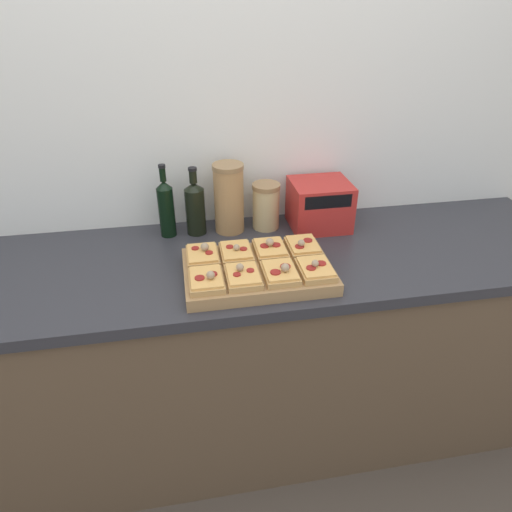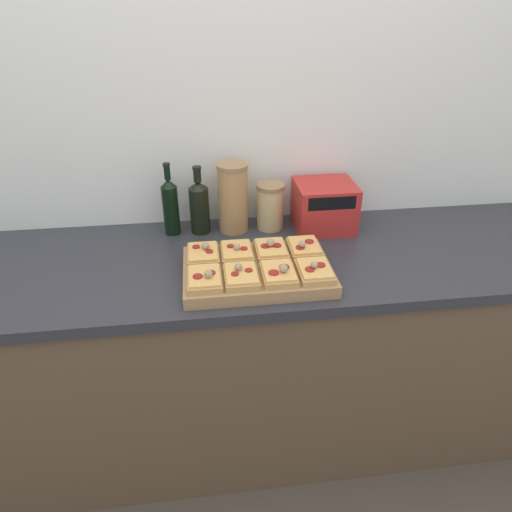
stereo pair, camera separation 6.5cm
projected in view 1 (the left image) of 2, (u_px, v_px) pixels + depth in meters
ground_plane at (251, 492)px, 1.81m from camera, size 12.00×12.00×0.00m
wall_back at (220, 131)px, 1.75m from camera, size 6.00×0.06×2.50m
kitchen_counter at (237, 352)px, 1.85m from camera, size 2.63×0.67×0.89m
cutting_board at (258, 271)px, 1.51m from camera, size 0.48×0.32×0.04m
pizza_slice_back_left at (203, 255)px, 1.53m from camera, size 0.11×0.14×0.06m
pizza_slice_back_midleft at (237, 252)px, 1.55m from camera, size 0.11×0.14×0.05m
pizza_slice_back_midright at (270, 249)px, 1.57m from camera, size 0.11×0.14×0.06m
pizza_slice_back_right at (303, 246)px, 1.58m from camera, size 0.11×0.14×0.05m
pizza_slice_front_left at (206, 280)px, 1.40m from camera, size 0.11×0.14×0.05m
pizza_slice_front_midleft at (243, 276)px, 1.42m from camera, size 0.11×0.14×0.05m
pizza_slice_front_midright at (280, 273)px, 1.44m from camera, size 0.11×0.14×0.06m
pizza_slice_front_right at (316, 269)px, 1.46m from camera, size 0.11×0.14×0.05m
olive_oil_bottle at (166, 207)px, 1.72m from camera, size 0.06×0.06×0.28m
wine_bottle at (195, 207)px, 1.74m from camera, size 0.08×0.08×0.27m
grain_jar_tall at (229, 198)px, 1.75m from camera, size 0.12×0.12×0.27m
grain_jar_short at (266, 206)px, 1.79m from camera, size 0.11×0.11×0.18m
toaster_oven at (319, 205)px, 1.80m from camera, size 0.25×0.20×0.19m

